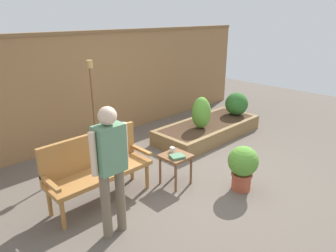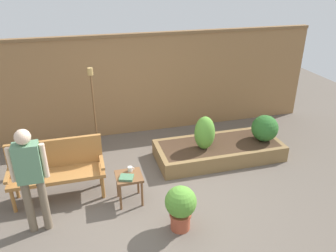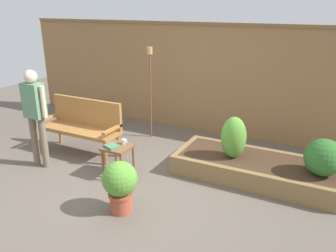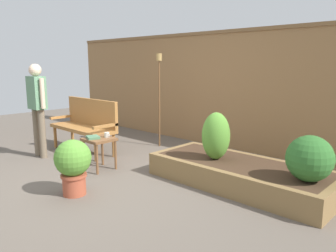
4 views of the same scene
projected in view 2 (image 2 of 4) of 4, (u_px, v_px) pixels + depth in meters
ground_plane at (155, 203)px, 5.23m from camera, size 14.00×14.00×0.00m
fence_back at (126, 85)px, 7.02m from camera, size 8.40×0.14×2.16m
garden_bench at (57, 165)px, 5.21m from camera, size 1.44×0.48×0.94m
side_table at (129, 180)px, 5.11m from camera, size 0.40×0.40×0.48m
cup_on_table at (130, 169)px, 5.16m from camera, size 0.11×0.08×0.08m
book_on_table at (126, 178)px, 4.99m from camera, size 0.25×0.23×0.04m
potted_boxwood at (181, 205)px, 4.56m from camera, size 0.44×0.44×0.68m
raised_planter_bed at (219, 150)px, 6.42m from camera, size 2.40×1.00×0.30m
shrub_near_bench at (205, 133)px, 6.07m from camera, size 0.37×0.37×0.63m
shrub_far_corner at (265, 128)px, 6.39m from camera, size 0.51×0.51×0.51m
tiki_torch at (93, 97)px, 6.10m from camera, size 0.10×0.10×1.74m
person_by_bench at (30, 173)px, 4.32m from camera, size 0.47×0.20×1.56m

